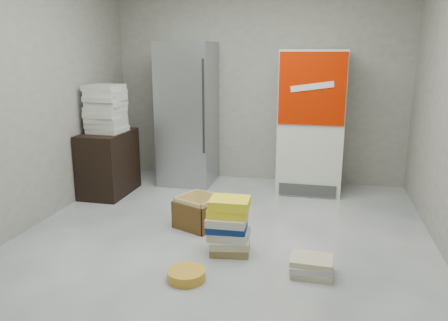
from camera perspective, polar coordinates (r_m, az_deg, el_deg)
ground at (r=4.03m, az=-1.35°, el=-12.13°), size 5.00×5.00×0.00m
room_shell at (r=3.61m, az=-1.52°, el=14.39°), size 4.04×5.04×2.82m
steel_fridge at (r=5.97m, az=-4.76°, el=6.04°), size 0.70×0.72×1.90m
coke_cooler at (r=5.69m, az=11.33°, el=4.96°), size 0.80×0.73×1.80m
wood_shelf at (r=5.73m, az=-14.82°, el=-0.33°), size 0.50×0.80×0.80m
supply_box_stack at (r=5.60m, az=-15.18°, el=6.55°), size 0.44×0.44×0.58m
phonebook_stack_main at (r=3.95m, az=0.62°, el=-8.55°), size 0.41×0.34×0.51m
phonebook_stack_side at (r=3.73m, az=11.33°, el=-13.39°), size 0.36×0.28×0.15m
cardboard_box at (r=4.58m, az=-3.28°, el=-6.99°), size 0.53×0.53×0.33m
bucket_lid at (r=3.62m, az=-4.94°, el=-14.65°), size 0.32×0.32×0.08m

